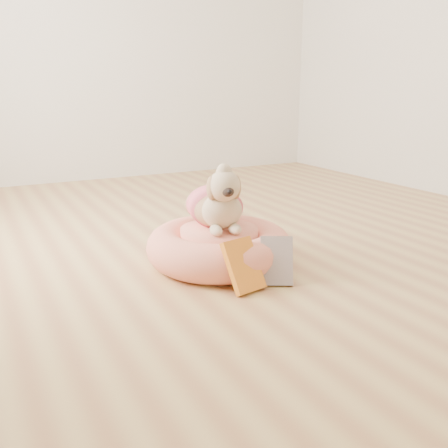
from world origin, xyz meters
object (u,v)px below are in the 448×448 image
dog (217,193)px  book_white (277,261)px  pet_bed (219,247)px  book_yellow (243,266)px

dog → book_white: (0.11, -0.36, -0.24)m
pet_bed → book_yellow: 0.34m
pet_bed → book_white: (0.11, -0.33, 0.02)m
dog → book_yellow: 0.44m
pet_bed → book_yellow: bearing=-99.5°
pet_bed → dog: bearing=82.1°
book_yellow → book_white: bearing=-13.3°
dog → book_white: dog is taller
dog → book_yellow: dog is taller
pet_bed → book_white: 0.35m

